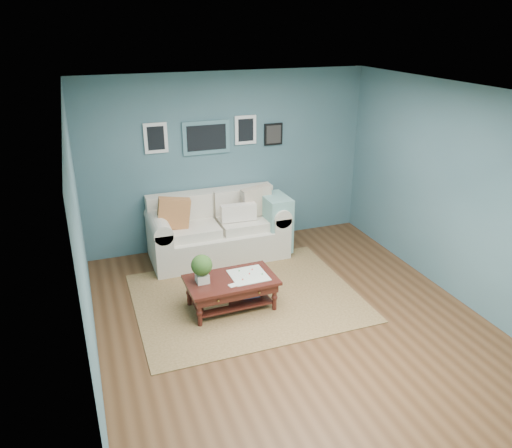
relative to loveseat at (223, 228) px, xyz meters
name	(u,v)px	position (x,y,z in m)	size (l,w,h in m)	color
room_shell	(291,214)	(0.24, -1.97, 0.92)	(5.00, 5.02, 2.70)	brown
area_rug	(246,297)	(-0.09, -1.35, -0.43)	(2.84, 2.28, 0.01)	brown
loveseat	(223,228)	(0.00, 0.00, 0.00)	(2.09, 0.95, 1.07)	beige
coffee_table	(226,284)	(-0.41, -1.52, -0.09)	(1.13, 0.68, 0.78)	#380B0B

